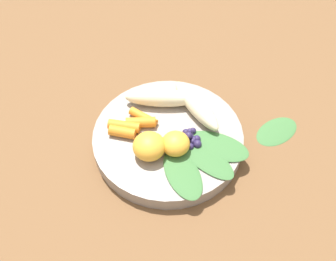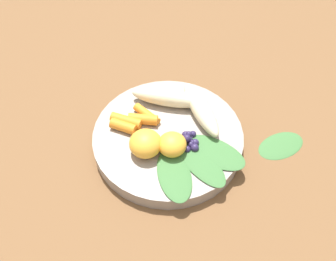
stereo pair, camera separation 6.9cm
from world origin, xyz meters
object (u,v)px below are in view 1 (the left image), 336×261
at_px(bowl, 168,139).
at_px(banana_peeled_left, 161,98).
at_px(banana_peeled_right, 196,105).
at_px(kale_leaf_stray, 277,131).
at_px(orange_segment_near, 176,144).

xyz_separation_m(bowl, banana_peeled_left, (0.03, 0.07, 0.03)).
bearing_deg(banana_peeled_left, banana_peeled_right, 166.88).
xyz_separation_m(bowl, banana_peeled_right, (0.07, 0.02, 0.03)).
distance_m(banana_peeled_left, kale_leaf_stray, 0.22).
height_order(bowl, kale_leaf_stray, bowl).
height_order(banana_peeled_left, orange_segment_near, orange_segment_near).
height_order(banana_peeled_right, kale_leaf_stray, banana_peeled_right).
height_order(banana_peeled_left, kale_leaf_stray, banana_peeled_left).
relative_size(orange_segment_near, kale_leaf_stray, 0.53).
relative_size(bowl, banana_peeled_right, 1.99).
xyz_separation_m(banana_peeled_left, banana_peeled_right, (0.05, -0.05, 0.00)).
height_order(banana_peeled_left, banana_peeled_right, same).
bearing_deg(bowl, banana_peeled_left, 68.75).
distance_m(orange_segment_near, kale_leaf_stray, 0.20).
relative_size(bowl, kale_leaf_stray, 2.93).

